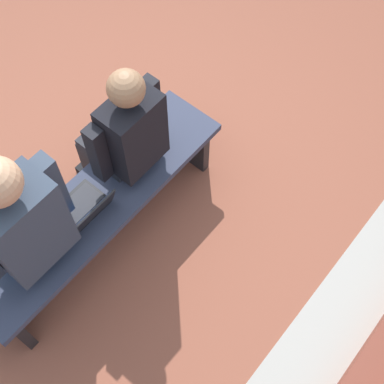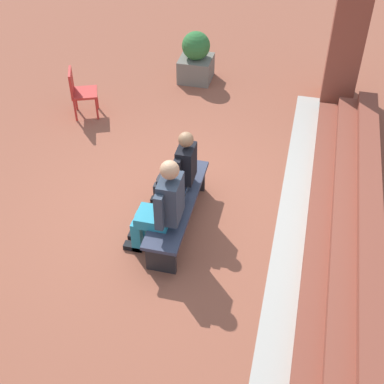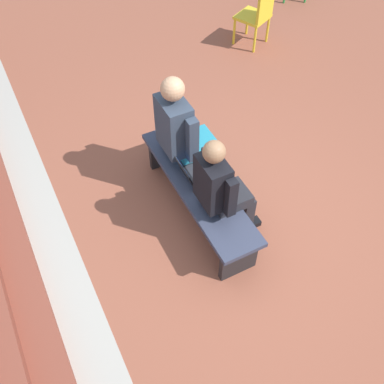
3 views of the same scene
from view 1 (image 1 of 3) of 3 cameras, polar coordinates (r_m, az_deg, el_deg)
ground_plane at (r=3.73m, az=-7.65°, el=0.74°), size 60.00×60.00×0.00m
concrete_strip at (r=3.29m, az=10.60°, el=-19.42°), size 7.58×0.40×0.01m
bench at (r=3.26m, az=-9.89°, el=-1.74°), size 1.80×0.44×0.45m
person_student at (r=3.09m, az=-7.44°, el=5.94°), size 0.51×0.64×1.28m
person_adult at (r=2.87m, az=-18.20°, el=-3.30°), size 0.58×0.73×1.41m
laptop at (r=3.10m, az=-11.44°, el=-1.90°), size 0.32×0.29×0.21m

